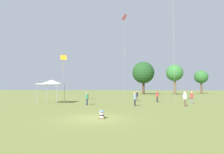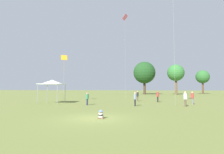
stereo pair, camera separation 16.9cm
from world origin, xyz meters
name	(u,v)px [view 1 (the left image)]	position (x,y,z in m)	size (l,w,h in m)	color
ground_plane	(95,118)	(0.00, 0.00, 0.00)	(300.00, 300.00, 0.00)	olive
seated_toddler	(102,115)	(0.48, -0.08, 0.25)	(0.45, 0.54, 0.61)	brown
person_standing_0	(87,98)	(-3.52, 9.16, 0.93)	(0.49, 0.49, 1.59)	#282D42
person_standing_1	(157,95)	(5.82, 15.57, 1.02)	(0.48, 0.48, 1.73)	black
person_standing_2	(135,98)	(2.58, 8.91, 1.00)	(0.45, 0.45, 1.66)	black
person_standing_3	(185,98)	(8.44, 9.33, 1.06)	(0.42, 0.42, 1.78)	brown
person_standing_4	(137,95)	(2.69, 16.97, 0.98)	(0.34, 0.34, 1.65)	brown
person_standing_5	(192,97)	(10.01, 12.29, 1.02)	(0.49, 0.49, 1.71)	slate
canopy_tent	(52,82)	(-9.27, 10.75, 3.01)	(3.30, 3.30, 3.35)	white
kite_2	(64,59)	(-9.06, 14.02, 6.92)	(1.06, 0.90, 7.57)	orange
kite_3	(124,20)	(0.33, 20.37, 15.27)	(1.07, 1.29, 16.28)	pink
distant_tree_0	(201,77)	(25.81, 57.40, 6.31)	(4.89, 4.89, 8.83)	brown
distant_tree_1	(143,73)	(4.28, 48.10, 7.42)	(7.45, 7.45, 11.18)	#473323
distant_tree_2	(175,73)	(14.48, 47.73, 7.14)	(5.49, 5.49, 9.96)	brown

